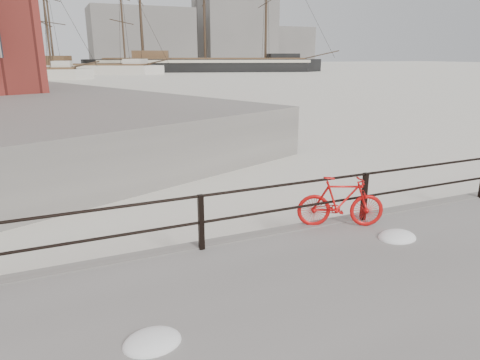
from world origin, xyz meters
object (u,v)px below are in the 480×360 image
object	(u,v)px
bicycle	(341,202)
barque_black	(206,72)
schooner_left	(14,80)
schooner_mid	(91,74)

from	to	relation	value
bicycle	barque_black	size ratio (longest dim) A/B	0.03
bicycle	barque_black	distance (m)	91.30
barque_black	schooner_left	distance (m)	42.18
barque_black	schooner_mid	xyz separation A→B (m)	(-24.77, -2.20, 0.00)
schooner_mid	schooner_left	size ratio (longest dim) A/B	1.30
schooner_left	barque_black	bearing A→B (deg)	35.99
barque_black	schooner_mid	size ratio (longest dim) A/B	1.89
schooner_mid	schooner_left	bearing A→B (deg)	-98.29
barque_black	schooner_left	xyz separation A→B (m)	(-37.33, -19.65, 0.00)
barque_black	schooner_left	size ratio (longest dim) A/B	2.45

